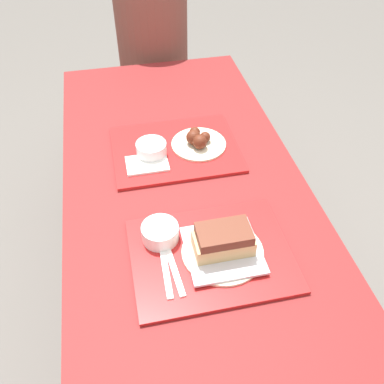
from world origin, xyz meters
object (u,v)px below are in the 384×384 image
(tray_near, at_px, (211,255))
(bowl_coleslaw_far, at_px, (151,148))
(person_seated_across, at_px, (152,35))
(wings_plate_far, at_px, (198,141))
(tray_far, at_px, (175,149))
(bowl_coleslaw_near, at_px, (160,232))
(brisket_sandwich_plate, at_px, (223,245))

(tray_near, bearing_deg, bowl_coleslaw_far, 101.97)
(tray_near, bearing_deg, person_seated_across, 88.53)
(person_seated_across, bearing_deg, bowl_coleslaw_far, -98.30)
(tray_near, xyz_separation_m, wings_plate_far, (0.07, 0.47, 0.03))
(tray_far, xyz_separation_m, wings_plate_far, (0.08, -0.00, 0.03))
(bowl_coleslaw_near, xyz_separation_m, bowl_coleslaw_far, (0.03, 0.37, 0.00))
(bowl_coleslaw_near, height_order, brisket_sandwich_plate, brisket_sandwich_plate)
(tray_near, relative_size, wings_plate_far, 2.26)
(tray_near, height_order, brisket_sandwich_plate, brisket_sandwich_plate)
(brisket_sandwich_plate, xyz_separation_m, person_seated_across, (0.00, 1.36, -0.01))
(tray_far, bearing_deg, person_seated_across, 86.85)
(wings_plate_far, height_order, person_seated_across, person_seated_across)
(bowl_coleslaw_far, relative_size, wings_plate_far, 0.54)
(bowl_coleslaw_near, distance_m, wings_plate_far, 0.44)
(bowl_coleslaw_near, bearing_deg, brisket_sandwich_plate, -28.69)
(tray_near, xyz_separation_m, brisket_sandwich_plate, (0.03, -0.00, 0.04))
(brisket_sandwich_plate, height_order, person_seated_across, person_seated_across)
(brisket_sandwich_plate, relative_size, bowl_coleslaw_far, 2.16)
(wings_plate_far, bearing_deg, tray_near, -98.27)
(tray_far, height_order, brisket_sandwich_plate, brisket_sandwich_plate)
(tray_far, distance_m, bowl_coleslaw_far, 0.09)
(tray_far, bearing_deg, bowl_coleslaw_near, -105.83)
(tray_near, distance_m, person_seated_across, 1.35)
(bowl_coleslaw_far, height_order, wings_plate_far, wings_plate_far)
(tray_near, bearing_deg, bowl_coleslaw_near, 146.84)
(bowl_coleslaw_near, bearing_deg, bowl_coleslaw_far, 85.60)
(tray_near, relative_size, person_seated_across, 0.60)
(bowl_coleslaw_near, height_order, bowl_coleslaw_far, same)
(person_seated_across, bearing_deg, wings_plate_far, -87.78)
(wings_plate_far, bearing_deg, bowl_coleslaw_near, -116.36)
(tray_near, relative_size, bowl_coleslaw_near, 4.20)
(tray_far, xyz_separation_m, bowl_coleslaw_near, (-0.11, -0.39, 0.03))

